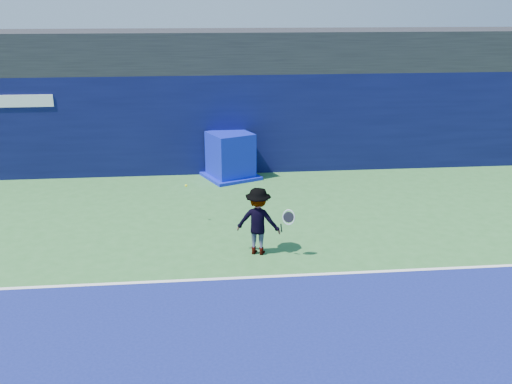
{
  "coord_description": "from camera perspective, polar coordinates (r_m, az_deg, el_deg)",
  "views": [
    {
      "loc": [
        -0.57,
        -6.84,
        5.07
      ],
      "look_at": [
        0.63,
        5.2,
        1.0
      ],
      "focal_mm": 40.0,
      "sensor_mm": 36.0,
      "label": 1
    }
  ],
  "objects": [
    {
      "name": "ground",
      "position": [
        8.53,
        -0.76,
        -17.87
      ],
      "size": [
        80.0,
        80.0,
        0.0
      ],
      "primitive_type": "plane",
      "color": "#327133",
      "rests_on": "ground"
    },
    {
      "name": "equipment_cart",
      "position": [
        17.07,
        -2.57,
        3.48
      ],
      "size": [
        1.88,
        1.88,
        1.37
      ],
      "color": "#0C15B0",
      "rests_on": "ground"
    },
    {
      "name": "baseline",
      "position": [
        11.08,
        -2.12,
        -8.6
      ],
      "size": [
        24.0,
        0.1,
        0.01
      ],
      "primitive_type": "cube",
      "color": "white",
      "rests_on": "ground"
    },
    {
      "name": "tennis_player",
      "position": [
        11.86,
        0.23,
        -2.92
      ],
      "size": [
        1.25,
        0.8,
        1.44
      ],
      "color": "silver",
      "rests_on": "ground"
    },
    {
      "name": "back_wall_assembly",
      "position": [
        17.71,
        -3.76,
        6.93
      ],
      "size": [
        36.0,
        1.03,
        3.0
      ],
      "color": "#0A0D39",
      "rests_on": "ground"
    },
    {
      "name": "stadium_band",
      "position": [
        18.41,
        -4.01,
        13.97
      ],
      "size": [
        36.0,
        3.0,
        1.2
      ],
      "primitive_type": "cube",
      "color": "black",
      "rests_on": "back_wall_assembly"
    },
    {
      "name": "tennis_ball",
      "position": [
        13.48,
        -7.0,
        0.64
      ],
      "size": [
        0.06,
        0.06,
        0.06
      ],
      "color": "yellow",
      "rests_on": "ground"
    }
  ]
}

